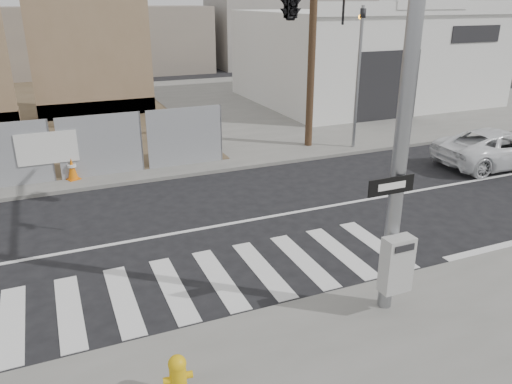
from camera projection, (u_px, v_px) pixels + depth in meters
name	position (u px, v px, depth m)	size (l,w,h in m)	color
ground	(187.00, 231.00, 12.68)	(100.00, 100.00, 0.00)	black
sidewalk_far	(110.00, 117.00, 24.67)	(50.00, 20.00, 0.12)	slate
signal_pole	(322.00, 38.00, 10.11)	(0.96, 5.87, 7.00)	gray
far_signal_pole	(359.00, 58.00, 18.29)	(0.16, 0.20, 5.60)	gray
concrete_wall_right	(91.00, 48.00, 23.36)	(5.50, 1.30, 8.00)	#7D664B
auto_shop	(363.00, 56.00, 28.00)	(12.00, 10.20, 5.95)	silver
utility_pole_right	(313.00, 8.00, 17.89)	(1.60, 0.28, 10.00)	#473221
fire_hydrant	(178.00, 377.00, 7.14)	(0.44, 0.42, 0.71)	gold
suv	(499.00, 148.00, 17.51)	(2.14, 4.64, 1.29)	white
traffic_cone_d	(72.00, 169.00, 15.87)	(0.48, 0.48, 0.71)	orange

